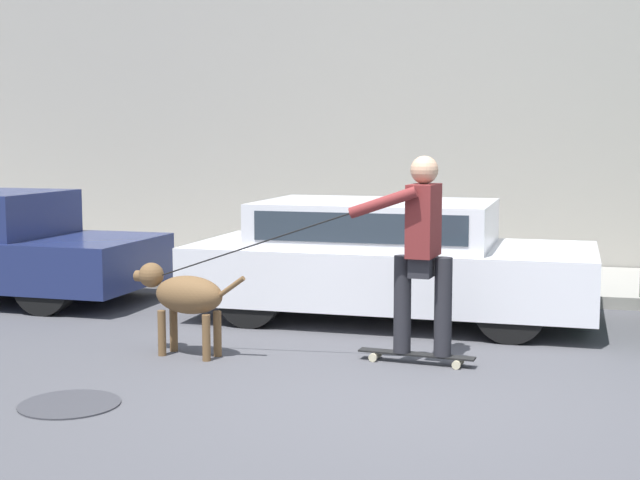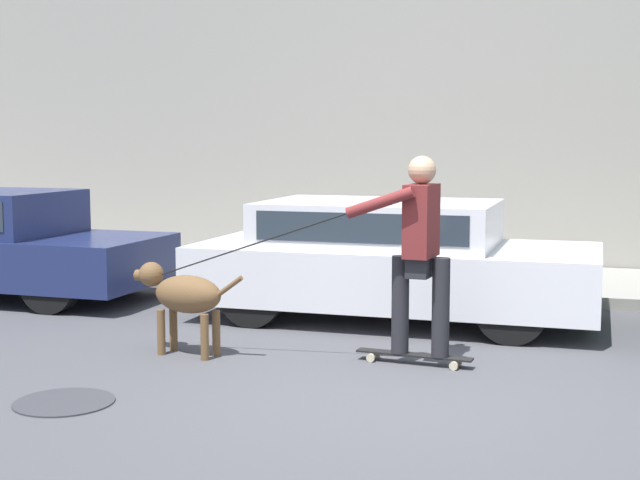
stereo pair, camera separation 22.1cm
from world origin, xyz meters
TOP-DOWN VIEW (x-y plane):
  - ground_plane at (0.00, 0.00)m, footprint 36.00×36.00m
  - back_wall at (0.00, 6.58)m, footprint 32.00×0.30m
  - sidewalk_curb at (0.00, 5.19)m, footprint 30.00×2.44m
  - parked_car_1 at (-0.65, 2.87)m, footprint 4.10×1.89m
  - dog at (-2.04, 0.84)m, footprint 1.08×0.43m
  - skateboarder at (-0.04, 1.07)m, footprint 2.79×0.59m
  - manhole_cover at (-2.24, -0.71)m, footprint 0.71×0.71m

SIDE VIEW (x-z plane):
  - ground_plane at x=0.00m, z-range 0.00..0.00m
  - manhole_cover at x=-2.24m, z-range 0.00..0.01m
  - sidewalk_curb at x=0.00m, z-range 0.00..0.14m
  - dog at x=-2.04m, z-range 0.13..0.92m
  - parked_car_1 at x=-0.65m, z-range 0.01..1.23m
  - skateboarder at x=-0.04m, z-range 0.12..1.84m
  - back_wall at x=0.00m, z-range 0.00..5.69m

